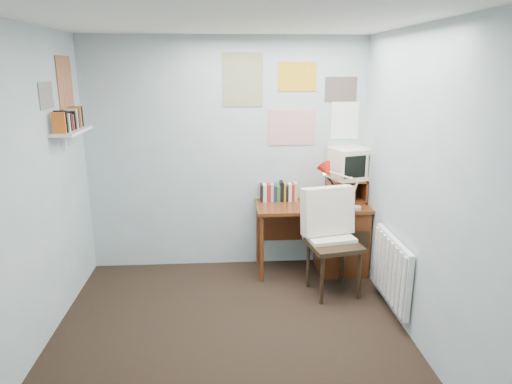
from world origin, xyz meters
TOP-DOWN VIEW (x-y plane):
  - ground at (0.00, 0.00)m, footprint 3.50×3.50m
  - back_wall at (0.00, 1.75)m, footprint 3.00×0.02m
  - left_wall at (-1.50, 0.00)m, footprint 0.02×3.50m
  - right_wall at (1.50, 0.00)m, footprint 0.02×3.50m
  - ceiling at (0.00, 0.00)m, footprint 3.00×3.50m
  - desk at (1.17, 1.48)m, footprint 1.20×0.55m
  - desk_chair at (1.02, 0.95)m, footprint 0.60×0.58m
  - desk_lamp at (1.31, 1.28)m, footprint 0.32×0.28m
  - tv_riser at (1.29, 1.59)m, footprint 0.40×0.30m
  - crt_tv at (1.32, 1.61)m, footprint 0.47×0.45m
  - book_row at (0.66, 1.66)m, footprint 0.60×0.14m
  - radiator at (1.46, 0.55)m, footprint 0.09×0.80m
  - wall_shelf at (-1.40, 1.10)m, footprint 0.20×0.62m
  - posters_back at (0.70, 1.74)m, footprint 1.20×0.01m
  - posters_left at (-1.49, 1.10)m, footprint 0.01×0.70m

SIDE VIEW (x-z plane):
  - ground at x=0.00m, z-range 0.00..0.00m
  - desk at x=1.17m, z-range 0.03..0.79m
  - radiator at x=1.46m, z-range 0.12..0.72m
  - desk_chair at x=1.02m, z-range 0.00..1.01m
  - book_row at x=0.66m, z-range 0.76..0.98m
  - tv_riser at x=1.29m, z-range 0.76..1.01m
  - desk_lamp at x=1.31m, z-range 0.76..1.18m
  - crt_tv at x=1.32m, z-range 1.01..1.37m
  - back_wall at x=0.00m, z-range 0.00..2.50m
  - left_wall at x=-1.50m, z-range 0.00..2.50m
  - right_wall at x=1.50m, z-range 0.00..2.50m
  - wall_shelf at x=-1.40m, z-range 1.50..1.74m
  - posters_back at x=0.70m, z-range 1.40..2.30m
  - posters_left at x=-1.49m, z-range 1.70..2.30m
  - ceiling at x=0.00m, z-range 2.49..2.51m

